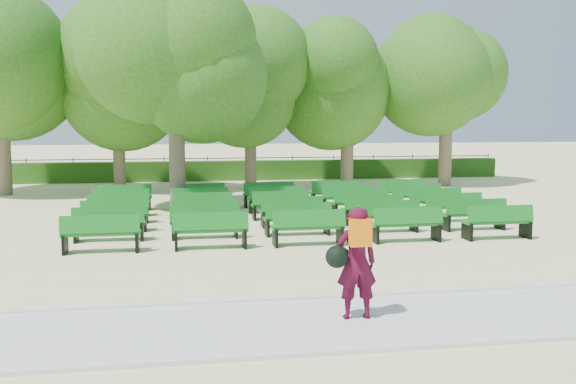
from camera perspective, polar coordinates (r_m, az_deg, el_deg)
name	(u,v)px	position (r m, az deg, el deg)	size (l,w,h in m)	color
ground	(277,232)	(15.98, -1.00, -3.54)	(120.00, 120.00, 0.00)	beige
paving	(361,322)	(8.93, 6.50, -11.41)	(30.00, 2.20, 0.06)	silver
curb	(340,298)	(9.98, 4.62, -9.34)	(30.00, 0.12, 0.10)	silver
hedge	(230,171)	(29.74, -5.17, 1.91)	(26.00, 0.70, 0.90)	#265315
fence	(229,179)	(30.17, -5.23, 1.12)	(26.00, 0.10, 1.02)	black
tree_line	(238,189)	(25.81, -4.43, 0.24)	(21.80, 6.80, 7.04)	#336B1C
bench_array	(285,219)	(17.37, -0.22, -2.46)	(1.61, 0.52, 1.01)	#136E1C
tree_among	(175,64)	(19.10, -9.99, 11.15)	(4.44, 4.44, 6.39)	brown
person	(355,261)	(8.77, 5.97, -6.12)	(0.73, 0.44, 1.54)	#40091D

